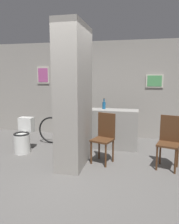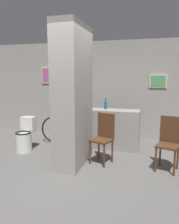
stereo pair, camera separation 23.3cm
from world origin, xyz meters
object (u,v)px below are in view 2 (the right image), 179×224
object	(u,v)px
toilet	(25,137)
bicycle	(71,130)
chair_by_doorway	(169,141)
bottle_tall	(106,105)
chair_near_pillar	(103,136)

from	to	relation	value
toilet	bicycle	bearing A→B (deg)	41.64
bicycle	toilet	bearing A→B (deg)	-138.36
chair_by_doorway	bottle_tall	world-z (taller)	bottle_tall
chair_near_pillar	bicycle	world-z (taller)	chair_near_pillar
chair_near_pillar	chair_by_doorway	xyz separation A→B (m)	(1.20, -0.01, 0.00)
bicycle	chair_by_doorway	bearing A→B (deg)	-22.01
toilet	chair_by_doorway	bearing A→B (deg)	-2.98
chair_near_pillar	bicycle	size ratio (longest dim) A/B	0.60
chair_near_pillar	bottle_tall	world-z (taller)	bottle_tall
chair_near_pillar	bicycle	distance (m)	1.36
toilet	bottle_tall	xyz separation A→B (m)	(1.67, 0.81, 0.68)
bottle_tall	bicycle	bearing A→B (deg)	-174.74
bicycle	bottle_tall	bearing A→B (deg)	5.26
bicycle	bottle_tall	world-z (taller)	bottle_tall
chair_near_pillar	bicycle	xyz separation A→B (m)	(-1.01, 0.89, -0.18)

